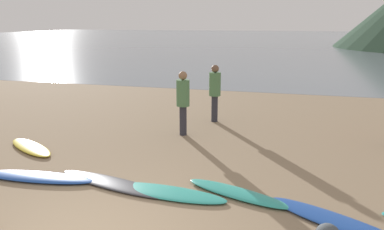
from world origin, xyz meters
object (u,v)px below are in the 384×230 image
at_px(surfboard_4, 167,193).
at_px(person_1, 215,89).
at_px(surfboard_1, 31,147).
at_px(surfboard_6, 337,222).
at_px(person_0, 183,98).
at_px(surfboard_2, 37,177).
at_px(surfboard_5, 237,193).
at_px(surfboard_3, 114,184).

distance_m(surfboard_4, person_1, 5.45).
distance_m(surfboard_1, surfboard_4, 4.37).
bearing_deg(surfboard_1, surfboard_4, 9.84).
bearing_deg(surfboard_4, surfboard_6, -1.54).
xyz_separation_m(surfboard_4, person_0, (-0.78, 3.70, 1.01)).
relative_size(surfboard_2, surfboard_5, 1.19).
distance_m(surfboard_3, surfboard_5, 2.38).
relative_size(surfboard_1, surfboard_5, 0.92).
bearing_deg(surfboard_2, person_0, 57.55).
bearing_deg(surfboard_6, person_1, 147.92).
height_order(surfboard_1, surfboard_6, surfboard_1).
height_order(surfboard_1, surfboard_3, surfboard_1).
relative_size(surfboard_2, surfboard_4, 1.09).
distance_m(surfboard_2, surfboard_6, 5.68).
distance_m(surfboard_3, surfboard_4, 1.13).
height_order(surfboard_2, surfboard_4, surfboard_2).
bearing_deg(surfboard_2, surfboard_6, -7.27).
xyz_separation_m(person_0, person_1, (0.55, 1.65, 0.00)).
xyz_separation_m(surfboard_3, person_0, (0.34, 3.58, 1.02)).
xyz_separation_m(surfboard_5, person_1, (-1.48, 5.05, 1.01)).
height_order(surfboard_3, person_0, person_0).
height_order(surfboard_4, person_1, person_1).
distance_m(surfboard_1, person_1, 5.52).
bearing_deg(person_1, surfboard_4, 24.43).
bearing_deg(person_0, surfboard_2, -3.94).
distance_m(surfboard_5, person_0, 4.09).
distance_m(surfboard_1, surfboard_2, 2.05).
distance_m(surfboard_3, surfboard_6, 4.06).
xyz_separation_m(surfboard_4, surfboard_6, (2.91, -0.30, 0.00)).
height_order(surfboard_5, surfboard_6, surfboard_5).
bearing_deg(surfboard_2, person_1, 60.38).
relative_size(surfboard_1, surfboard_4, 0.84).
xyz_separation_m(surfboard_3, surfboard_6, (4.04, -0.42, 0.01)).
bearing_deg(surfboard_3, person_1, 93.88).
relative_size(person_0, person_1, 1.00).
bearing_deg(person_1, surfboard_3, 12.27).
xyz_separation_m(surfboard_1, surfboard_3, (2.97, -1.42, -0.01)).
bearing_deg(surfboard_1, person_1, 74.99).
bearing_deg(surfboard_4, surfboard_5, 17.55).
relative_size(surfboard_3, person_1, 1.48).
distance_m(surfboard_4, surfboard_6, 2.93).
relative_size(surfboard_3, surfboard_5, 1.28).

